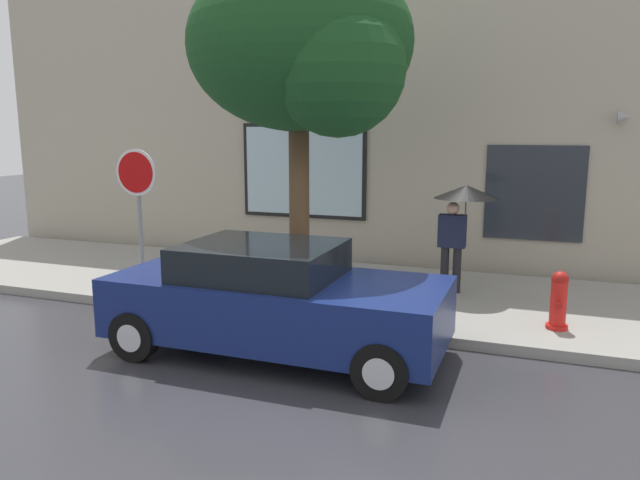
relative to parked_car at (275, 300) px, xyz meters
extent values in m
plane|color=#333338|center=(0.37, -0.05, -0.72)|extent=(60.00, 60.00, 0.00)
cube|color=gray|center=(0.37, 2.95, -0.64)|extent=(20.00, 4.00, 0.15)
cube|color=#B2A893|center=(0.37, 5.45, 2.78)|extent=(20.00, 0.40, 7.00)
cube|color=black|center=(-1.70, 5.22, 1.30)|extent=(2.82, 0.06, 2.03)
cube|color=silver|center=(-1.70, 5.19, 1.30)|extent=(2.66, 0.03, 1.87)
cube|color=#262B33|center=(3.02, 5.23, 0.98)|extent=(1.80, 0.04, 1.80)
cone|color=#99999E|center=(4.42, 5.10, 2.38)|extent=(0.22, 0.24, 0.24)
cube|color=navy|center=(0.04, 0.00, -0.08)|extent=(4.29, 1.82, 0.75)
cube|color=black|center=(-0.18, 0.00, 0.51)|extent=(1.93, 1.60, 0.43)
cylinder|color=black|center=(1.63, 0.84, -0.40)|extent=(0.64, 0.22, 0.64)
cylinder|color=silver|center=(1.63, 0.84, -0.40)|extent=(0.35, 0.24, 0.35)
cylinder|color=black|center=(1.63, -0.84, -0.40)|extent=(0.64, 0.22, 0.64)
cylinder|color=silver|center=(1.63, -0.84, -0.40)|extent=(0.35, 0.24, 0.35)
cylinder|color=black|center=(-1.56, 0.84, -0.40)|extent=(0.64, 0.22, 0.64)
cylinder|color=silver|center=(-1.56, 0.84, -0.40)|extent=(0.35, 0.24, 0.35)
cylinder|color=black|center=(-1.56, -0.84, -0.40)|extent=(0.64, 0.22, 0.64)
cylinder|color=silver|center=(-1.56, -0.84, -0.40)|extent=(0.35, 0.24, 0.35)
cylinder|color=red|center=(3.45, 1.85, -0.22)|extent=(0.22, 0.22, 0.70)
sphere|color=#AD1814|center=(3.45, 1.85, 0.13)|extent=(0.23, 0.23, 0.23)
cylinder|color=#AD1814|center=(3.45, 1.69, -0.18)|extent=(0.09, 0.12, 0.09)
cylinder|color=#AD1814|center=(3.45, 2.01, -0.18)|extent=(0.09, 0.12, 0.09)
cylinder|color=red|center=(3.45, 1.85, -0.54)|extent=(0.30, 0.30, 0.06)
cylinder|color=black|center=(1.67, 3.29, -0.18)|extent=(0.14, 0.14, 0.78)
cylinder|color=black|center=(1.88, 3.29, -0.18)|extent=(0.14, 0.14, 0.78)
cube|color=#191E38|center=(1.77, 3.29, 0.49)|extent=(0.45, 0.22, 0.55)
sphere|color=tan|center=(1.77, 3.29, 0.87)|extent=(0.21, 0.21, 0.21)
cylinder|color=#4C4C51|center=(1.98, 3.29, 0.74)|extent=(0.02, 0.02, 0.90)
cone|color=black|center=(1.98, 3.29, 1.15)|extent=(1.06, 1.06, 0.22)
cylinder|color=#4C3823|center=(-0.40, 1.83, 0.95)|extent=(0.32, 0.32, 3.04)
ellipsoid|color=#19471E|center=(-0.40, 1.83, 3.42)|extent=(3.46, 2.94, 2.59)
sphere|color=#19471E|center=(0.38, 1.40, 2.99)|extent=(1.90, 1.90, 1.90)
cylinder|color=gray|center=(-3.05, 1.35, 0.63)|extent=(0.07, 0.07, 2.40)
cylinder|color=white|center=(-3.05, 1.31, 1.48)|extent=(0.76, 0.02, 0.76)
cylinder|color=red|center=(-3.05, 1.30, 1.48)|extent=(0.66, 0.02, 0.66)
camera|label=1|loc=(3.13, -6.75, 2.13)|focal=33.50mm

